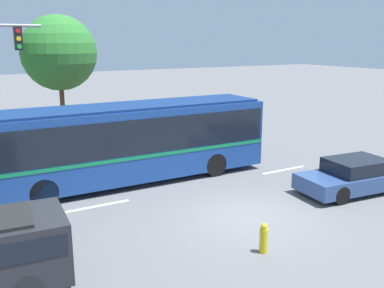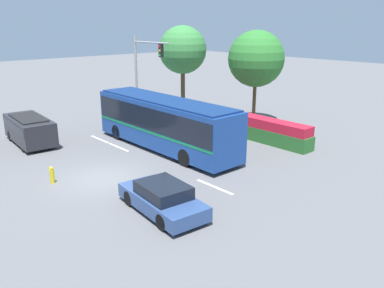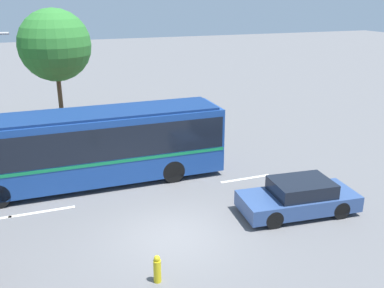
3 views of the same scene
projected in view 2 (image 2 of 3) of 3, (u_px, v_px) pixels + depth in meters
The scene contains 12 objects.
ground_plane at pixel (104, 178), 20.06m from camera, with size 140.00×140.00×0.00m, color #5B5B5E.
city_bus at pixel (164, 121), 24.29m from camera, with size 11.29×2.60×3.17m.
sedan_foreground at pixel (162, 198), 16.35m from camera, with size 4.52×2.25×1.29m.
suv_left_lane at pixel (30, 128), 25.56m from camera, with size 5.07×2.33×1.78m.
traffic_light_pole at pixel (143, 69), 29.43m from camera, with size 4.16×0.24×6.69m.
flowering_hedge at pixel (253, 127), 26.92m from camera, with size 8.91×1.16×1.55m.
street_tree_left at pixel (183, 50), 31.84m from camera, with size 3.84×3.84×7.40m.
street_tree_centre at pixel (256, 59), 29.69m from camera, with size 4.24×4.24×7.10m.
fire_hydrant at pixel (52, 175), 19.39m from camera, with size 0.22×0.22×0.86m.
lane_stripe_near at pixel (118, 147), 25.13m from camera, with size 2.40×0.16×0.01m, color silver.
lane_stripe_mid at pixel (215, 187), 19.02m from camera, with size 2.40×0.16×0.01m, color silver.
lane_stripe_far at pixel (100, 139), 26.76m from camera, with size 2.40×0.16×0.01m, color silver.
Camera 2 is at (16.90, -9.11, 7.57)m, focal length 36.98 mm.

